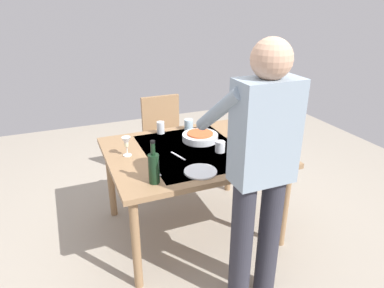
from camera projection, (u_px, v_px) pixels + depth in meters
ground_plane at (192, 228)px, 3.04m from camera, size 6.00×6.00×0.00m
dining_table at (192, 158)px, 2.77m from camera, size 1.32×1.07×0.75m
chair_near at (164, 135)px, 3.63m from camera, size 0.40×0.40×0.91m
person_server at (260, 166)px, 2.02m from camera, size 0.42×0.61×1.69m
wine_bottle at (154, 167)px, 2.22m from camera, size 0.07×0.07×0.30m
wine_glass_left at (126, 143)px, 2.60m from camera, size 0.07×0.07×0.15m
wine_glass_right at (241, 130)px, 2.84m from camera, size 0.07×0.07×0.15m
water_cup_near_left at (220, 147)px, 2.69m from camera, size 0.08×0.08×0.09m
water_cup_near_right at (189, 125)px, 3.13m from camera, size 0.08×0.08×0.10m
water_cup_far_left at (161, 128)px, 3.05m from camera, size 0.07×0.07×0.11m
serving_bowl_pasta at (200, 137)px, 2.91m from camera, size 0.30×0.30×0.07m
dinner_plate_near at (250, 154)px, 2.65m from camera, size 0.23×0.23×0.01m
dinner_plate_far at (201, 172)px, 2.39m from camera, size 0.23×0.23×0.01m
table_knife at (155, 170)px, 2.43m from camera, size 0.03×0.20×0.00m
table_fork at (178, 156)px, 2.63m from camera, size 0.06×0.18×0.00m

